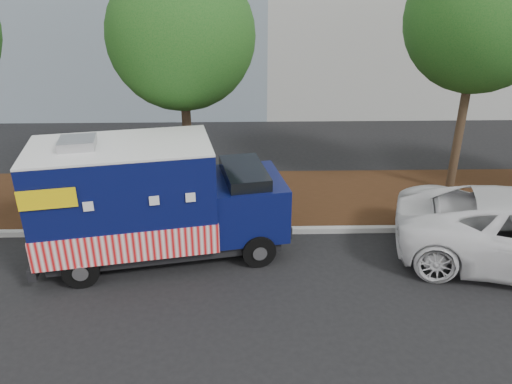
{
  "coord_description": "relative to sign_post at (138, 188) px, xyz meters",
  "views": [
    {
      "loc": [
        0.96,
        -10.51,
        6.67
      ],
      "look_at": [
        1.22,
        0.6,
        1.6
      ],
      "focal_mm": 35.0,
      "sensor_mm": 36.0,
      "label": 1
    }
  ],
  "objects": [
    {
      "name": "ground",
      "position": [
        1.94,
        -1.78,
        -1.2
      ],
      "size": [
        120.0,
        120.0,
        0.0
      ],
      "primitive_type": "plane",
      "color": "black",
      "rests_on": "ground"
    },
    {
      "name": "curb",
      "position": [
        1.94,
        -0.38,
        -1.12
      ],
      "size": [
        120.0,
        0.18,
        0.15
      ],
      "primitive_type": "cube",
      "color": "#9E9E99",
      "rests_on": "ground"
    },
    {
      "name": "mulch_strip",
      "position": [
        1.94,
        1.72,
        -1.12
      ],
      "size": [
        120.0,
        4.0,
        0.15
      ],
      "primitive_type": "cube",
      "color": "#311E0D",
      "rests_on": "ground"
    },
    {
      "name": "tree_b",
      "position": [
        1.24,
        1.46,
        3.75
      ],
      "size": [
        3.94,
        3.94,
        6.93
      ],
      "color": "#38281C",
      "rests_on": "ground"
    },
    {
      "name": "tree_c",
      "position": [
        9.37,
        2.0,
        4.1
      ],
      "size": [
        4.07,
        4.07,
        7.35
      ],
      "color": "#38281C",
      "rests_on": "ground"
    },
    {
      "name": "sign_post",
      "position": [
        0.0,
        0.0,
        0.0
      ],
      "size": [
        0.06,
        0.06,
        2.4
      ],
      "primitive_type": "cube",
      "color": "#473828",
      "rests_on": "ground"
    },
    {
      "name": "food_truck",
      "position": [
        0.56,
        -1.44,
        0.24
      ],
      "size": [
        6.33,
        3.28,
        3.18
      ],
      "rotation": [
        0.0,
        0.0,
        0.19
      ],
      "color": "black",
      "rests_on": "ground"
    }
  ]
}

